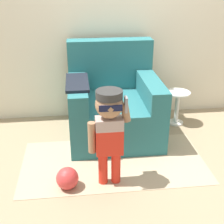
# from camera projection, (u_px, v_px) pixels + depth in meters

# --- Properties ---
(ground_plane) EXTENTS (10.00, 10.00, 0.00)m
(ground_plane) POSITION_uv_depth(u_px,v_px,m) (133.00, 135.00, 3.67)
(ground_plane) COLOR #998466
(wall_back) EXTENTS (10.00, 0.05, 2.60)m
(wall_back) POSITION_uv_depth(u_px,v_px,m) (126.00, 13.00, 3.74)
(wall_back) COLOR beige
(wall_back) RESTS_ON ground_plane
(armchair) EXTENTS (1.02, 1.03, 1.04)m
(armchair) POSITION_uv_depth(u_px,v_px,m) (113.00, 104.00, 3.59)
(armchair) COLOR #286B70
(armchair) RESTS_ON ground_plane
(person_child) EXTENTS (0.37, 0.28, 0.90)m
(person_child) POSITION_uv_depth(u_px,v_px,m) (109.00, 124.00, 2.62)
(person_child) COLOR red
(person_child) RESTS_ON ground_plane
(side_table) EXTENTS (0.29, 0.29, 0.42)m
(side_table) POSITION_uv_depth(u_px,v_px,m) (177.00, 104.00, 3.86)
(side_table) COLOR white
(side_table) RESTS_ON ground_plane
(rug) EXTENTS (1.83, 0.96, 0.01)m
(rug) POSITION_uv_depth(u_px,v_px,m) (113.00, 162.00, 3.16)
(rug) COLOR tan
(rug) RESTS_ON ground_plane
(toy_ball) EXTENTS (0.20, 0.20, 0.20)m
(toy_ball) POSITION_uv_depth(u_px,v_px,m) (67.00, 178.00, 2.76)
(toy_ball) COLOR #D13838
(toy_ball) RESTS_ON ground_plane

